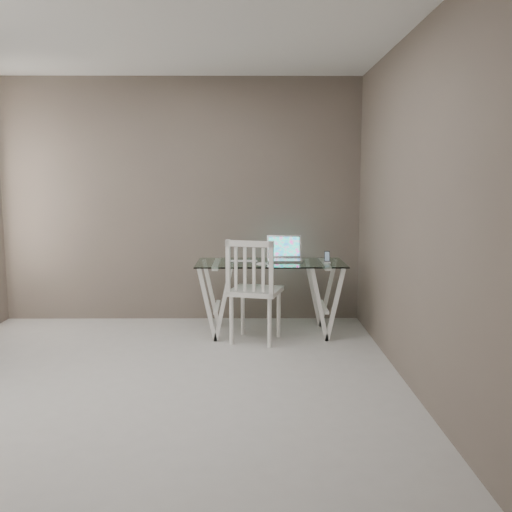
{
  "coord_description": "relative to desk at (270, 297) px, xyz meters",
  "views": [
    {
      "loc": [
        0.79,
        -4.14,
        1.58
      ],
      "look_at": [
        0.83,
        1.3,
        0.85
      ],
      "focal_mm": 40.0,
      "sensor_mm": 36.0,
      "label": 1
    }
  ],
  "objects": [
    {
      "name": "room",
      "position": [
        -1.04,
        -1.58,
        1.33
      ],
      "size": [
        4.5,
        4.52,
        2.71
      ],
      "color": "#B2AFAB",
      "rests_on": "ground"
    },
    {
      "name": "desk",
      "position": [
        0.0,
        0.0,
        0.0
      ],
      "size": [
        1.5,
        0.7,
        0.75
      ],
      "color": "silver",
      "rests_on": "ground"
    },
    {
      "name": "chair",
      "position": [
        -0.18,
        -0.35,
        0.18
      ],
      "size": [
        0.58,
        0.58,
        1.02
      ],
      "rotation": [
        0.0,
        0.0,
        -0.28
      ],
      "color": "white",
      "rests_on": "ground"
    },
    {
      "name": "laptop",
      "position": [
        0.15,
        0.17,
        0.42
      ],
      "size": [
        0.36,
        0.33,
        0.25
      ],
      "color": "#BBBBC0",
      "rests_on": "desk"
    },
    {
      "name": "keyboard",
      "position": [
        -0.28,
        0.03,
        0.37
      ],
      "size": [
        0.31,
        0.13,
        0.01
      ],
      "primitive_type": "cube",
      "color": "silver",
      "rests_on": "desk"
    },
    {
      "name": "mouse",
      "position": [
        -0.09,
        -0.26,
        0.38
      ],
      "size": [
        0.12,
        0.07,
        0.04
      ],
      "primitive_type": "ellipsoid",
      "color": "white",
      "rests_on": "desk"
    },
    {
      "name": "phone_dock",
      "position": [
        0.57,
        -0.06,
        0.4
      ],
      "size": [
        0.06,
        0.06,
        0.12
      ],
      "color": "white",
      "rests_on": "desk"
    }
  ]
}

